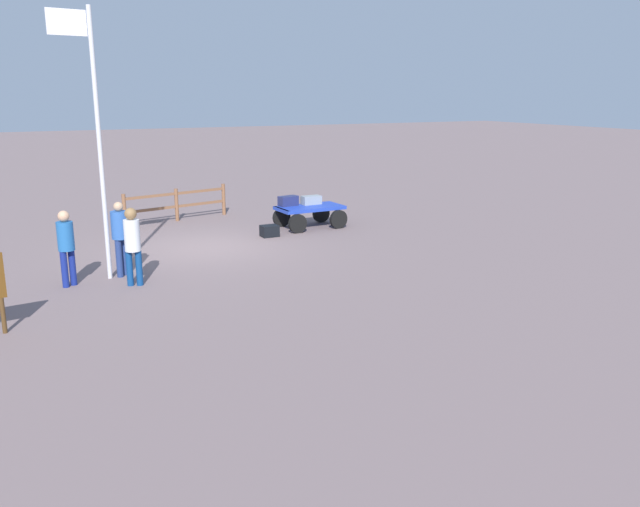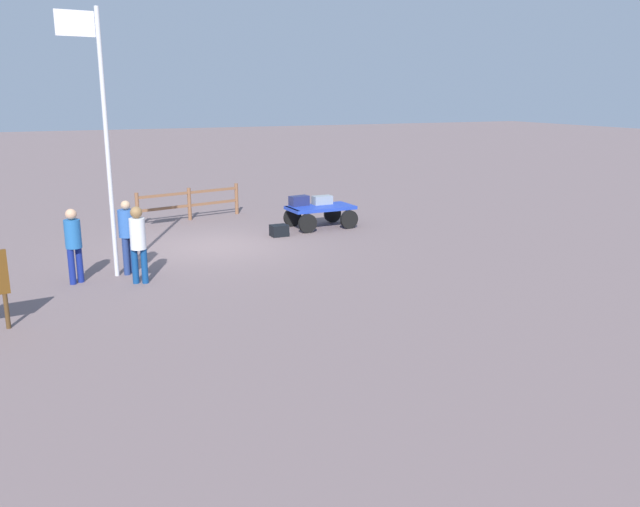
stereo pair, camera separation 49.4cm
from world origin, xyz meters
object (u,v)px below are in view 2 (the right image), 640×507
Objects in this scene: suitcase_olive at (299,201)px; luggage_cart at (320,212)px; flagpole at (102,127)px; suitcase_grey at (322,200)px; worker_supervisor at (73,240)px; suitcase_maroon at (279,231)px; worker_lead at (138,239)px; worker_trailing at (127,230)px.

luggage_cart is at bearing 148.82° from suitcase_olive.
flagpole reaches higher than suitcase_olive.
suitcase_grey is 0.37× the size of worker_supervisor.
worker_supervisor is at bearing 18.23° from flagpole.
suitcase_olive is 1.57m from suitcase_maroon.
suitcase_grey is at bearing -153.97° from worker_supervisor.
suitcase_olive is 0.37× the size of worker_lead.
worker_lead reaches higher than luggage_cart.
suitcase_grey is 8.34m from worker_supervisor.
luggage_cart is at bearing 54.14° from suitcase_grey.
suitcase_olive is at bearing -149.81° from flagpole.
luggage_cart is 7.22m from worker_lead.
flagpole is at bearing 26.90° from suitcase_grey.
luggage_cart is 7.76m from flagpole.
flagpole is (6.70, 3.40, 2.54)m from suitcase_grey.
suitcase_maroon is at bearing 22.56° from luggage_cart.
worker_lead is at bearing 33.29° from luggage_cart.
worker_supervisor is at bearing 24.89° from luggage_cart.
worker_trailing reaches higher than worker_supervisor.
suitcase_olive reaches higher than suitcase_grey.
flagpole reaches higher than suitcase_maroon.
suitcase_grey is at bearing -152.39° from suitcase_maroon.
flagpole reaches higher than worker_trailing.
worker_trailing is (5.57, 3.40, 0.20)m from suitcase_olive.
luggage_cart is 3.33× the size of suitcase_grey.
flagpole is (-0.80, -0.26, 2.38)m from worker_supervisor.
flagpole is at bearing -59.92° from worker_lead.
suitcase_maroon is 0.30× the size of worker_supervisor.
suitcase_olive reaches higher than luggage_cart.
luggage_cart is 0.47m from suitcase_grey.
suitcase_maroon is 5.59m from worker_lead.
luggage_cart is at bearing -146.71° from worker_lead.
flagpole is at bearing -161.77° from worker_supervisor.
suitcase_grey is 0.36× the size of worker_trailing.
suitcase_maroon is (1.58, 0.66, -0.32)m from luggage_cart.
worker_lead is at bearing 120.08° from flagpole.
suitcase_olive is at bearing -141.88° from worker_lead.
worker_supervisor is at bearing 28.90° from suitcase_olive.
worker_lead is at bearing 36.60° from suitcase_maroon.
flagpole is (5.95, 3.46, 2.52)m from suitcase_olive.
worker_lead reaches higher than suitcase_maroon.
suitcase_olive is 0.39× the size of worker_supervisor.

